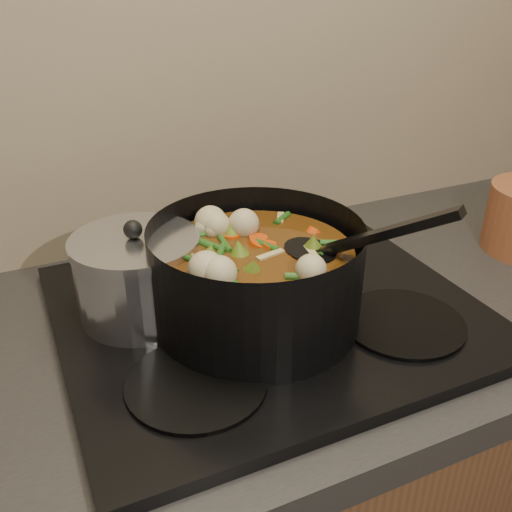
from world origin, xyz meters
name	(u,v)px	position (x,y,z in m)	size (l,w,h in m)	color
counter	(264,510)	(0.00, 1.93, 0.46)	(2.64, 0.64, 0.91)	brown
stovetop	(266,310)	(0.00, 1.93, 0.92)	(0.62, 0.54, 0.03)	black
stockpot	(257,278)	(-0.03, 1.90, 1.00)	(0.39, 0.40, 0.22)	black
saucepan	(138,276)	(-0.18, 1.99, 0.99)	(0.19, 0.19, 0.15)	silver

